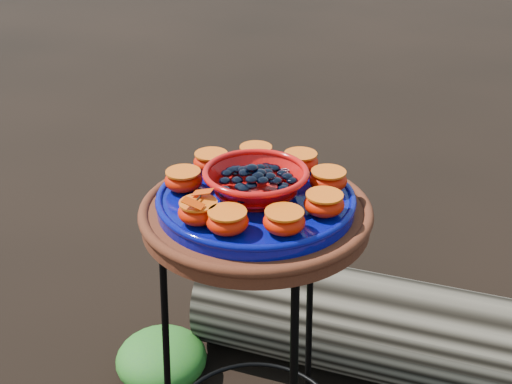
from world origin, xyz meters
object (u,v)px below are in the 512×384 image
Objects in this scene: cobalt_plate at (256,201)px; terracotta_saucer at (256,215)px; driftwood_log at (485,350)px; red_bowl at (256,183)px; plant_stand at (256,358)px.

terracotta_saucer is at bearing 0.00° from cobalt_plate.
terracotta_saucer is 0.28× the size of driftwood_log.
driftwood_log is (0.32, 0.59, -0.60)m from cobalt_plate.
cobalt_plate is 0.90m from driftwood_log.
cobalt_plate is at bearing 0.00° from red_bowl.
terracotta_saucer is 0.88m from driftwood_log.
terracotta_saucer is (0.00, 0.00, 0.37)m from plant_stand.
terracotta_saucer is 0.07m from red_bowl.
plant_stand is 0.44m from red_bowl.
red_bowl reaches higher than plant_stand.
terracotta_saucer is 2.33× the size of red_bowl.
red_bowl is 0.93m from driftwood_log.
cobalt_plate is at bearing 0.00° from terracotta_saucer.
cobalt_plate reaches higher than driftwood_log.
cobalt_plate is (0.00, 0.00, 0.03)m from terracotta_saucer.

